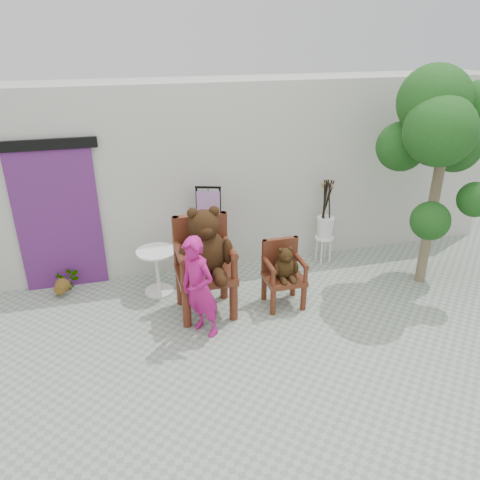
{
  "coord_description": "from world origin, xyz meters",
  "views": [
    {
      "loc": [
        -2.05,
        -4.37,
        3.75
      ],
      "look_at": [
        -0.48,
        1.51,
        0.95
      ],
      "focal_mm": 35.0,
      "sensor_mm": 36.0,
      "label": 1
    }
  ],
  "objects_px": {
    "chair_big": "(204,253)",
    "tree": "(441,131)",
    "chair_small": "(284,269)",
    "display_stand": "(210,242)",
    "person": "(199,288)",
    "cafe_table": "(157,266)",
    "stool_bucket": "(325,227)"
  },
  "relations": [
    {
      "from": "cafe_table",
      "to": "chair_big",
      "type": "bearing_deg",
      "value": -48.75
    },
    {
      "from": "chair_big",
      "to": "cafe_table",
      "type": "xyz_separation_m",
      "value": [
        -0.6,
        0.69,
        -0.47
      ]
    },
    {
      "from": "cafe_table",
      "to": "stool_bucket",
      "type": "height_order",
      "value": "stool_bucket"
    },
    {
      "from": "chair_small",
      "to": "person",
      "type": "relative_size",
      "value": 0.67
    },
    {
      "from": "display_stand",
      "to": "tree",
      "type": "bearing_deg",
      "value": -0.3
    },
    {
      "from": "chair_big",
      "to": "tree",
      "type": "height_order",
      "value": "tree"
    },
    {
      "from": "person",
      "to": "stool_bucket",
      "type": "bearing_deg",
      "value": 86.63
    },
    {
      "from": "display_stand",
      "to": "tree",
      "type": "distance_m",
      "value": 3.8
    },
    {
      "from": "chair_big",
      "to": "chair_small",
      "type": "relative_size",
      "value": 1.64
    },
    {
      "from": "chair_small",
      "to": "tree",
      "type": "height_order",
      "value": "tree"
    },
    {
      "from": "tree",
      "to": "display_stand",
      "type": "bearing_deg",
      "value": 162.06
    },
    {
      "from": "chair_small",
      "to": "cafe_table",
      "type": "height_order",
      "value": "chair_small"
    },
    {
      "from": "chair_big",
      "to": "display_stand",
      "type": "xyz_separation_m",
      "value": [
        0.28,
        1.05,
        -0.33
      ]
    },
    {
      "from": "stool_bucket",
      "to": "chair_small",
      "type": "bearing_deg",
      "value": -135.93
    },
    {
      "from": "chair_big",
      "to": "display_stand",
      "type": "distance_m",
      "value": 1.13
    },
    {
      "from": "person",
      "to": "tree",
      "type": "xyz_separation_m",
      "value": [
        3.65,
        0.6,
        1.66
      ]
    },
    {
      "from": "display_stand",
      "to": "stool_bucket",
      "type": "xyz_separation_m",
      "value": [
        1.99,
        -0.04,
        0.06
      ]
    },
    {
      "from": "chair_big",
      "to": "stool_bucket",
      "type": "distance_m",
      "value": 2.5
    },
    {
      "from": "person",
      "to": "tree",
      "type": "bearing_deg",
      "value": 63.04
    },
    {
      "from": "person",
      "to": "display_stand",
      "type": "bearing_deg",
      "value": 127.84
    },
    {
      "from": "chair_big",
      "to": "person",
      "type": "distance_m",
      "value": 0.64
    },
    {
      "from": "chair_big",
      "to": "tree",
      "type": "bearing_deg",
      "value": 0.27
    },
    {
      "from": "chair_big",
      "to": "tree",
      "type": "xyz_separation_m",
      "value": [
        3.46,
        0.02,
        1.47
      ]
    },
    {
      "from": "chair_small",
      "to": "cafe_table",
      "type": "bearing_deg",
      "value": 155.41
    },
    {
      "from": "chair_big",
      "to": "chair_small",
      "type": "height_order",
      "value": "chair_big"
    },
    {
      "from": "person",
      "to": "stool_bucket",
      "type": "distance_m",
      "value": 2.93
    },
    {
      "from": "cafe_table",
      "to": "display_stand",
      "type": "distance_m",
      "value": 0.96
    },
    {
      "from": "cafe_table",
      "to": "stool_bucket",
      "type": "bearing_deg",
      "value": 6.32
    },
    {
      "from": "person",
      "to": "tree",
      "type": "height_order",
      "value": "tree"
    },
    {
      "from": "display_stand",
      "to": "stool_bucket",
      "type": "distance_m",
      "value": 1.99
    },
    {
      "from": "cafe_table",
      "to": "tree",
      "type": "relative_size",
      "value": 0.21
    },
    {
      "from": "cafe_table",
      "to": "stool_bucket",
      "type": "distance_m",
      "value": 2.9
    }
  ]
}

